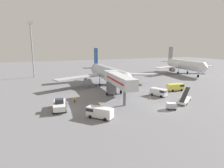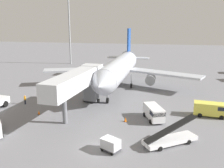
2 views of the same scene
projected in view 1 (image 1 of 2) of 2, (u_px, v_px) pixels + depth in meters
The scene contains 14 objects.
ground_plane at pixel (167, 110), 44.12m from camera, with size 300.00×300.00×0.00m, color slate.
airplane_at_gate at pixel (107, 73), 68.09m from camera, with size 37.54×35.00×13.24m.
jet_bridge at pixel (118, 80), 50.96m from camera, with size 4.74×17.52×7.15m.
pushback_tug at pixel (60, 105), 43.76m from camera, with size 3.70×7.17×2.61m.
belt_loader_truck at pixel (185, 99), 49.61m from camera, with size 6.94×5.75×3.33m.
service_van_near_right at pixel (99, 112), 38.85m from camera, with size 5.07×5.36×2.25m.
service_van_mid_left at pixel (176, 87), 62.15m from camera, with size 5.43×2.79×2.24m.
service_van_mid_center at pixel (159, 92), 55.55m from camera, with size 3.69×5.25×2.20m.
baggage_cart_far_left at pixel (171, 106), 44.05m from camera, with size 2.55×2.26×1.60m.
ground_crew_worker_foreground at pixel (74, 99), 49.22m from camera, with size 0.43×0.43×1.74m.
safety_cone_alpha at pixel (149, 98), 52.69m from camera, with size 0.49×0.49×0.74m.
safety_cone_bravo at pixel (99, 104), 47.35m from camera, with size 0.42×0.42×0.65m.
airplane_background at pixel (184, 65), 97.46m from camera, with size 33.20×33.00×13.44m.
apron_light_mast at pixel (31, 39), 84.30m from camera, with size 2.40×2.40×24.37m.
Camera 1 is at (-27.83, -33.96, 14.53)m, focal length 30.99 mm.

